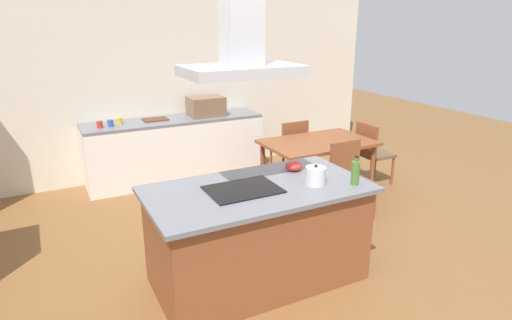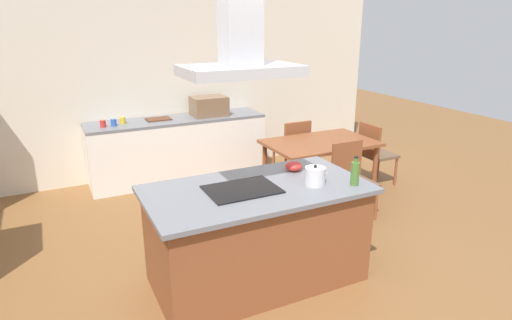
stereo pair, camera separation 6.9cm
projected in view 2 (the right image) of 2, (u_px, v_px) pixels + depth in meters
The scene contains 18 objects.
ground at pixel (202, 215), 5.27m from camera, with size 16.00×16.00×0.00m, color brown.
wall_back at pixel (159, 84), 6.35m from camera, with size 7.20×0.10×2.70m, color beige.
kitchen_island at pixel (257, 234), 3.85m from camera, with size 1.91×1.02×0.90m.
cooktop at pixel (242, 189), 3.65m from camera, with size 0.60×0.44×0.01m, color black.
tea_kettle at pixel (315, 176), 3.74m from camera, with size 0.23×0.18×0.18m.
olive_oil_bottle at pixel (355, 173), 3.73m from camera, with size 0.07×0.07×0.26m.
mixing_bowl at pixel (294, 166), 4.10m from camera, with size 0.16×0.16×0.09m, color red.
back_counter at pixel (179, 149), 6.37m from camera, with size 2.53×0.62×0.90m.
countertop_microwave at pixel (209, 106), 6.39m from camera, with size 0.50×0.38×0.28m, color brown.
coffee_mug_red at pixel (103, 124), 5.73m from camera, with size 0.08×0.08×0.09m, color red.
coffee_mug_blue at pixel (114, 123), 5.80m from camera, with size 0.08×0.08×0.09m, color #2D56B2.
coffee_mug_yellow at pixel (123, 120), 5.93m from camera, with size 0.08×0.08×0.09m, color gold.
cutting_board at pixel (158, 119), 6.16m from camera, with size 0.34×0.24×0.02m, color #59331E.
dining_table at pixel (320, 148), 5.66m from camera, with size 1.40×0.90×0.75m.
chair_at_right_end at pixel (374, 150), 6.09m from camera, with size 0.42×0.42×0.89m.
chair_facing_island at pixel (351, 175), 5.14m from camera, with size 0.42×0.42×0.89m.
chair_facing_back_wall at pixel (294, 146), 6.28m from camera, with size 0.42×0.42×0.89m.
range_hood at pixel (240, 42), 3.28m from camera, with size 0.90×0.55×0.78m.
Camera 2 is at (-1.53, -3.10, 2.28)m, focal length 30.57 mm.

